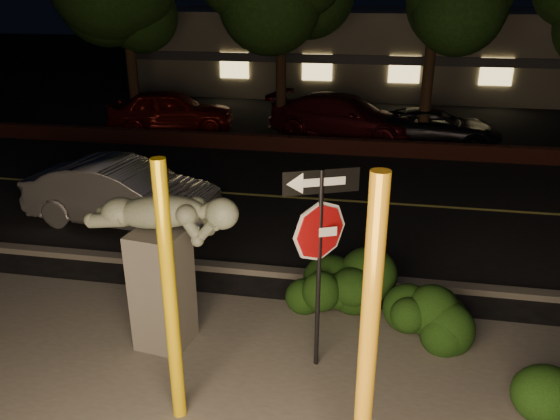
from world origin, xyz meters
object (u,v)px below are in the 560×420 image
object	(u,v)px
yellow_pole_left	(170,299)
parked_car_dark	(435,128)
parked_car_darkred	(344,117)
silver_sedan	(123,193)
sculpture	(162,253)
yellow_pole_right	(368,352)
parked_car_red	(171,110)
signpost	(320,232)

from	to	relation	value
yellow_pole_left	parked_car_dark	xyz separation A→B (m)	(4.16, 13.84, -1.09)
parked_car_darkred	silver_sedan	bearing A→B (deg)	166.66
yellow_pole_left	sculpture	bearing A→B (deg)	115.66
yellow_pole_right	parked_car_dark	distance (m)	14.77
parked_car_red	silver_sedan	bearing A→B (deg)	-179.37
yellow_pole_left	sculpture	xyz separation A→B (m)	(-0.68, 1.42, -0.16)
signpost	parked_car_darkred	distance (m)	12.97
yellow_pole_left	silver_sedan	distance (m)	6.62
signpost	parked_car_red	distance (m)	14.68
yellow_pole_right	sculpture	xyz separation A→B (m)	(-2.97, 2.18, -0.28)
yellow_pole_right	parked_car_darkred	size ratio (longest dim) A/B	0.68
yellow_pole_left	parked_car_darkred	size ratio (longest dim) A/B	0.63
silver_sedan	parked_car_dark	distance (m)	11.13
parked_car_darkred	yellow_pole_right	bearing A→B (deg)	-161.44
yellow_pole_left	sculpture	world-z (taller)	yellow_pole_left
silver_sedan	parked_car_red	xyz separation A→B (m)	(-2.08, 8.50, 0.06)
parked_car_darkred	parked_car_red	bearing A→B (deg)	104.30
signpost	parked_car_red	size ratio (longest dim) A/B	0.64
signpost	sculpture	distance (m)	2.34
yellow_pole_right	signpost	world-z (taller)	yellow_pole_right
yellow_pole_right	sculpture	size ratio (longest dim) A/B	1.46
parked_car_red	parked_car_darkred	world-z (taller)	parked_car_red
yellow_pole_right	parked_car_dark	xyz separation A→B (m)	(1.87, 14.60, -1.21)
parked_car_darkred	yellow_pole_left	bearing A→B (deg)	-170.40
yellow_pole_left	silver_sedan	xyz separation A→B (m)	(-3.35, 5.62, -0.97)
yellow_pole_right	silver_sedan	distance (m)	8.59
yellow_pole_left	parked_car_dark	world-z (taller)	yellow_pole_left
silver_sedan	parked_car_darkred	distance (m)	9.62
yellow_pole_right	signpost	distance (m)	2.19
signpost	yellow_pole_right	bearing A→B (deg)	-94.01
yellow_pole_right	silver_sedan	xyz separation A→B (m)	(-5.64, 6.38, -1.09)
sculpture	parked_car_dark	world-z (taller)	sculpture
parked_car_darkred	signpost	bearing A→B (deg)	-163.76
yellow_pole_left	parked_car_red	world-z (taller)	yellow_pole_left
sculpture	silver_sedan	world-z (taller)	sculpture
yellow_pole_left	yellow_pole_right	xyz separation A→B (m)	(2.29, -0.76, 0.12)
silver_sedan	sculpture	bearing A→B (deg)	-141.63
yellow_pole_left	parked_car_darkred	bearing A→B (deg)	85.83
yellow_pole_left	yellow_pole_right	distance (m)	2.41
parked_car_red	parked_car_dark	bearing A→B (deg)	-104.82
signpost	parked_car_red	bearing A→B (deg)	95.94
signpost	sculpture	xyz separation A→B (m)	(-2.27, 0.12, -0.56)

